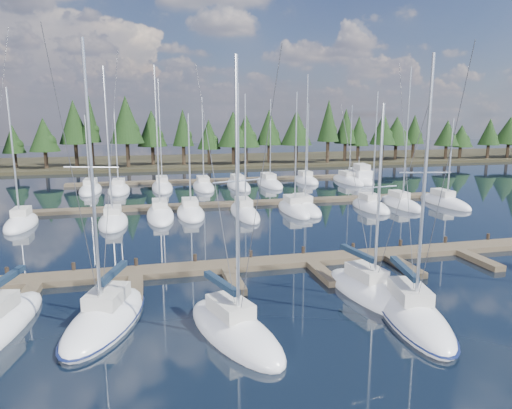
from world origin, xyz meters
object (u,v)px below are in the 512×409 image
object	(u,v)px
front_sailboat_3	(369,291)
front_sailboat_1	(106,318)
front_sailboat_4	(411,314)
main_dock	(311,262)
motor_yacht_right	(360,178)
front_sailboat_2	(234,330)

from	to	relation	value
front_sailboat_3	front_sailboat_1	bearing A→B (deg)	-179.28
front_sailboat_4	main_dock	bearing A→B (deg)	102.61
front_sailboat_1	motor_yacht_right	size ratio (longest dim) A/B	1.51
front_sailboat_1	front_sailboat_2	world-z (taller)	front_sailboat_1
main_dock	motor_yacht_right	distance (m)	43.00
main_dock	front_sailboat_2	xyz separation A→B (m)	(-7.25, -9.02, 0.09)
main_dock	front_sailboat_2	size ratio (longest dim) A/B	3.19
main_dock	front_sailboat_3	size ratio (longest dim) A/B	3.70
main_dock	front_sailboat_1	bearing A→B (deg)	-154.98
front_sailboat_2	front_sailboat_4	size ratio (longest dim) A/B	0.98
front_sailboat_4	front_sailboat_1	bearing A→B (deg)	168.61
front_sailboat_1	front_sailboat_4	size ratio (longest dim) A/B	1.04
main_dock	front_sailboat_4	distance (m)	9.60
front_sailboat_2	front_sailboat_3	world-z (taller)	front_sailboat_2
front_sailboat_1	front_sailboat_2	bearing A→B (deg)	-24.31
front_sailboat_4	motor_yacht_right	bearing A→B (deg)	66.78
main_dock	front_sailboat_4	bearing A→B (deg)	-77.39
front_sailboat_2	front_sailboat_4	xyz separation A→B (m)	(9.35, -0.35, -0.01)
main_dock	front_sailboat_4	world-z (taller)	front_sailboat_4
front_sailboat_2	motor_yacht_right	bearing A→B (deg)	57.56
front_sailboat_3	motor_yacht_right	size ratio (longest dim) A/B	1.23
front_sailboat_1	motor_yacht_right	bearing A→B (deg)	50.71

